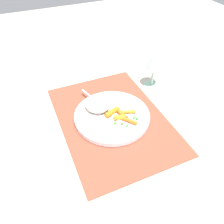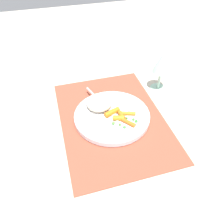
{
  "view_description": "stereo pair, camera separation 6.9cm",
  "coord_description": "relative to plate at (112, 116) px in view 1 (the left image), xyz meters",
  "views": [
    {
      "loc": [
        0.51,
        -0.22,
        0.54
      ],
      "look_at": [
        0.0,
        0.0,
        0.03
      ],
      "focal_mm": 36.48,
      "sensor_mm": 36.0,
      "label": 1
    },
    {
      "loc": [
        0.53,
        -0.15,
        0.54
      ],
      "look_at": [
        0.0,
        0.0,
        0.03
      ],
      "focal_mm": 36.48,
      "sensor_mm": 36.0,
      "label": 2
    }
  ],
  "objects": [
    {
      "name": "rice_mound",
      "position": [
        -0.05,
        -0.03,
        0.03
      ],
      "size": [
        0.09,
        0.09,
        0.04
      ],
      "primitive_type": "ellipsoid",
      "color": "beige",
      "rests_on": "plate"
    },
    {
      "name": "wine_glass",
      "position": [
        -0.12,
        0.22,
        0.09
      ],
      "size": [
        0.07,
        0.07,
        0.15
      ],
      "color": "#B2E0CC",
      "rests_on": "ground_plane"
    },
    {
      "name": "carrot_portion",
      "position": [
        0.02,
        0.02,
        0.02
      ],
      "size": [
        0.1,
        0.1,
        0.02
      ],
      "color": "orange",
      "rests_on": "plate"
    },
    {
      "name": "pea_scatter",
      "position": [
        0.04,
        0.03,
        0.01
      ],
      "size": [
        0.09,
        0.08,
        0.01
      ],
      "color": "green",
      "rests_on": "plate"
    },
    {
      "name": "ground_plane",
      "position": [
        0.0,
        0.0,
        -0.01
      ],
      "size": [
        2.4,
        2.4,
        0.0
      ],
      "primitive_type": "plane",
      "color": "beige"
    },
    {
      "name": "fork",
      "position": [
        -0.04,
        -0.01,
        0.01
      ],
      "size": [
        0.2,
        0.07,
        0.01
      ],
      "color": "silver",
      "rests_on": "plate"
    },
    {
      "name": "placemat",
      "position": [
        0.0,
        0.0,
        -0.01
      ],
      "size": [
        0.48,
        0.34,
        0.01
      ],
      "primitive_type": "cube",
      "color": "#9E4733",
      "rests_on": "ground_plane"
    },
    {
      "name": "plate",
      "position": [
        0.0,
        0.0,
        0.0
      ],
      "size": [
        0.25,
        0.25,
        0.02
      ],
      "primitive_type": "cylinder",
      "color": "white",
      "rests_on": "placemat"
    }
  ]
}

